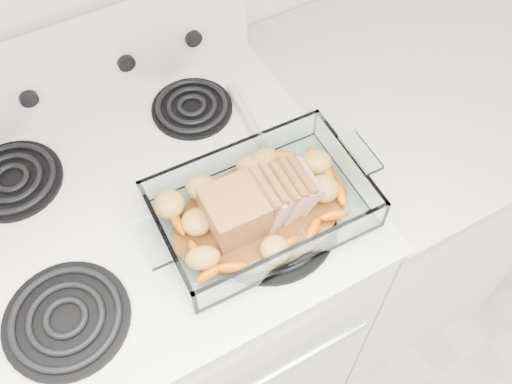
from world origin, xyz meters
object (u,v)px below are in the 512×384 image
counter_right (381,196)px  pork_roast (252,205)px  baking_dish (261,209)px  electric_range (168,299)px

counter_right → pork_roast: size_ratio=4.49×
counter_right → pork_roast: 0.74m
counter_right → baking_dish: size_ratio=2.50×
electric_range → pork_roast: electric_range is taller
counter_right → pork_roast: pork_roast is taller
counter_right → baking_dish: 0.70m
counter_right → electric_range: bearing=179.9°
electric_range → pork_roast: (0.17, -0.14, 0.51)m
counter_right → pork_roast: (-0.50, -0.14, 0.52)m
electric_range → counter_right: 0.67m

